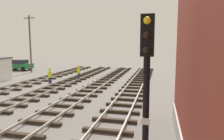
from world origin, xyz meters
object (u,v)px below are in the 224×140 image
(parked_car_green, at_px, (20,65))
(parked_car_red, at_px, (4,64))
(track_worker_distant, at_px, (79,73))
(signal_mast, at_px, (146,84))
(utility_pole_far, at_px, (30,43))
(track_worker_foreground, at_px, (50,77))

(parked_car_green, bearing_deg, parked_car_red, 178.79)
(parked_car_red, height_order, track_worker_distant, track_worker_distant)
(signal_mast, bearing_deg, parked_car_red, 137.15)
(utility_pole_far, bearing_deg, signal_mast, -48.99)
(signal_mast, xyz_separation_m, parked_car_green, (-22.59, 23.79, -2.25))
(parked_car_red, distance_m, track_worker_foreground, 18.33)
(track_worker_foreground, relative_size, track_worker_distant, 1.00)
(parked_car_red, relative_size, track_worker_foreground, 2.25)
(utility_pole_far, bearing_deg, parked_car_green, 151.84)
(track_worker_foreground, height_order, track_worker_distant, same)
(utility_pole_far, height_order, track_worker_distant, utility_pole_far)
(track_worker_foreground, bearing_deg, signal_mast, -50.94)
(parked_car_red, bearing_deg, track_worker_distant, -22.97)
(signal_mast, relative_size, track_worker_foreground, 2.66)
(utility_pole_far, distance_m, track_worker_foreground, 12.47)
(track_worker_foreground, bearing_deg, parked_car_green, 138.33)
(signal_mast, relative_size, parked_car_red, 1.19)
(signal_mast, height_order, track_worker_foreground, signal_mast)
(parked_car_red, distance_m, track_worker_distant, 18.12)
(parked_car_green, bearing_deg, track_worker_distant, -27.32)
(parked_car_green, xyz_separation_m, track_worker_distant, (13.56, -7.01, 0.03))
(parked_car_green, height_order, parked_car_red, same)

